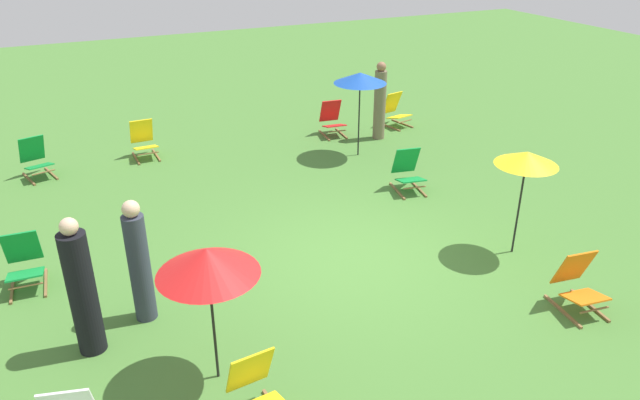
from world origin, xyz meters
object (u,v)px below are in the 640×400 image
deckchair_0 (578,284)px  deckchair_8 (332,120)px  umbrella_1 (207,262)px  person_0 (380,102)px  deckchair_9 (408,172)px  umbrella_2 (360,78)px  umbrella_0 (527,159)px  deckchair_4 (24,263)px  deckchair_1 (36,159)px  person_1 (82,291)px  person_2 (139,264)px  deckchair_5 (395,111)px  deckchair_7 (257,392)px  deckchair_2 (144,141)px

deckchair_0 → deckchair_8: size_ratio=1.00×
umbrella_1 → person_0: person_0 is taller
deckchair_0 → umbrella_1: (-4.76, 0.72, 1.18)m
deckchair_9 → umbrella_2: umbrella_2 is taller
umbrella_0 → deckchair_9: bearing=95.4°
deckchair_8 → umbrella_1: bearing=-119.2°
umbrella_1 → deckchair_4: bearing=123.4°
deckchair_4 → umbrella_1: 3.74m
deckchair_1 → person_0: size_ratio=0.48×
umbrella_0 → person_0: (0.70, 5.47, -0.71)m
person_1 → person_2: bearing=-157.1°
deckchair_5 → umbrella_1: (-6.54, -6.90, 1.18)m
umbrella_0 → umbrella_1: size_ratio=0.99×
deckchair_4 → person_0: (7.65, 3.30, 0.50)m
umbrella_1 → deckchair_5: bearing=46.6°
deckchair_5 → umbrella_1: bearing=-145.6°
deckchair_4 → deckchair_7: 4.34m
deckchair_8 → umbrella_1: umbrella_1 is taller
deckchair_7 → deckchair_4: bearing=113.6°
deckchair_7 → person_2: (-0.75, 2.29, 0.45)m
deckchair_2 → person_0: (5.24, -1.07, 0.50)m
deckchair_0 → deckchair_4: (-6.71, 3.68, 0.00)m
deckchair_2 → person_1: (-1.72, -6.23, 0.48)m
deckchair_9 → umbrella_1: 6.01m
deckchair_9 → person_0: person_0 is taller
person_0 → person_1: size_ratio=1.00×
deckchair_0 → deckchair_5: size_ratio=0.99×
deckchair_9 → umbrella_0: umbrella_0 is taller
deckchair_7 → person_1: bearing=121.1°
deckchair_8 → deckchair_5: bearing=4.2°
umbrella_1 → deckchair_8: bearing=55.3°
umbrella_1 → deckchair_0: bearing=-8.6°
deckchair_4 → deckchair_8: same height
deckchair_5 → deckchair_9: same height
deckchair_7 → person_0: (5.50, 7.07, 0.50)m
deckchair_5 → umbrella_1: 9.58m
person_1 → deckchair_2: bearing=-110.7°
deckchair_8 → deckchair_4: bearing=-143.9°
deckchair_0 → deckchair_9: same height
deckchair_5 → person_1: bearing=-155.6°
deckchair_0 → umbrella_2: umbrella_2 is taller
deckchair_1 → person_0: bearing=-22.6°
deckchair_0 → umbrella_1: umbrella_1 is taller
deckchair_8 → umbrella_0: 6.27m
person_1 → deckchair_8: bearing=-141.4°
deckchair_1 → deckchair_4: 4.20m
umbrella_0 → umbrella_1: 5.07m
umbrella_0 → person_0: size_ratio=0.93×
deckchair_2 → deckchair_8: bearing=-6.7°
deckchair_8 → deckchair_9: 3.46m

